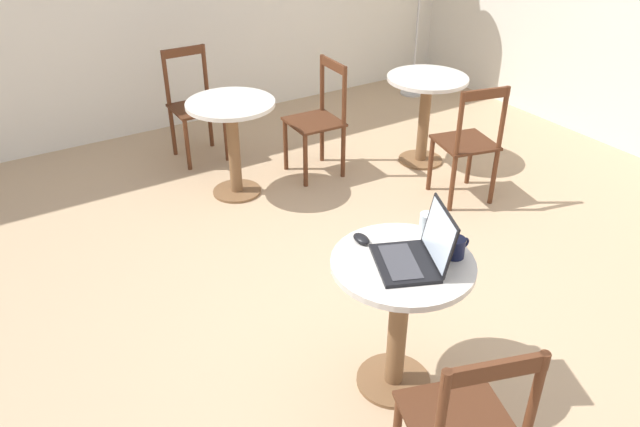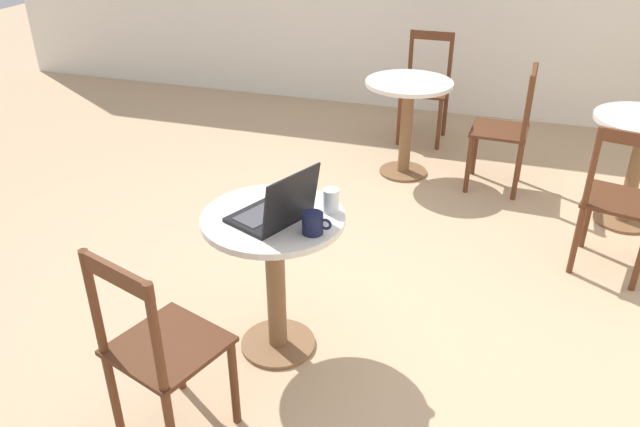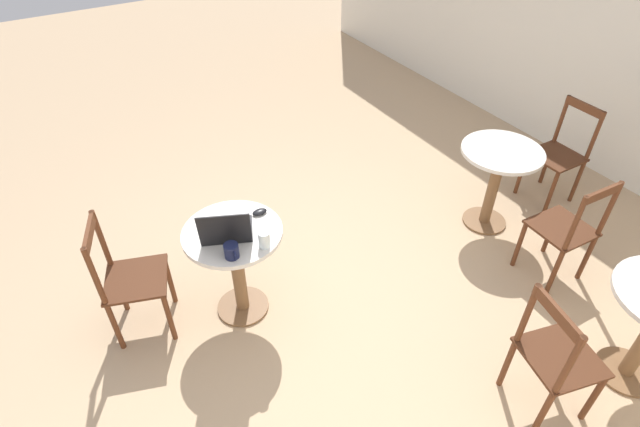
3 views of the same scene
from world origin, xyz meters
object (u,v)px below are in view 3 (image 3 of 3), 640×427
(cafe_table_near, at_px, (236,254))
(chair_mid_front, at_px, (554,358))
(mouse, at_px, (260,212))
(cafe_table_far, at_px, (498,172))
(laptop, at_px, (226,230))
(drinking_glass, at_px, (264,239))
(mug, at_px, (232,251))
(chair_far_right, at_px, (567,231))
(chair_far_back, at_px, (560,154))
(chair_near_front, at_px, (129,280))

(cafe_table_near, height_order, chair_mid_front, chair_mid_front)
(mouse, bearing_deg, cafe_table_far, 82.37)
(cafe_table_near, distance_m, cafe_table_far, 2.22)
(laptop, relative_size, mouse, 4.05)
(cafe_table_near, height_order, drinking_glass, drinking_glass)
(mug, relative_size, drinking_glass, 1.19)
(cafe_table_near, height_order, laptop, laptop)
(chair_far_right, height_order, chair_far_back, same)
(chair_far_back, bearing_deg, chair_far_right, -48.81)
(mouse, bearing_deg, chair_near_front, -99.77)
(cafe_table_near, xyz_separation_m, drinking_glass, (0.23, 0.12, 0.26))
(chair_far_right, distance_m, chair_far_back, 1.08)
(chair_mid_front, bearing_deg, mouse, -149.21)
(mug, distance_m, drinking_glass, 0.21)
(cafe_table_near, bearing_deg, drinking_glass, 27.12)
(cafe_table_far, distance_m, drinking_glass, 2.11)
(mouse, relative_size, mug, 0.78)
(cafe_table_near, xyz_separation_m, mug, (0.22, -0.09, 0.25))
(chair_mid_front, relative_size, chair_far_back, 1.00)
(chair_mid_front, distance_m, mouse, 1.96)
(cafe_table_far, bearing_deg, mug, -89.56)
(chair_near_front, distance_m, chair_far_back, 3.67)
(laptop, bearing_deg, chair_far_right, 68.18)
(chair_mid_front, relative_size, mouse, 9.07)
(cafe_table_near, distance_m, chair_near_front, 0.70)
(laptop, distance_m, drinking_glass, 0.26)
(chair_mid_front, height_order, chair_far_right, same)
(cafe_table_far, distance_m, mug, 2.31)
(chair_near_front, height_order, laptop, laptop)
(cafe_table_near, xyz_separation_m, chair_far_right, (0.92, 2.18, -0.08))
(drinking_glass, bearing_deg, laptop, -141.21)
(cafe_table_near, bearing_deg, mug, -22.41)
(cafe_table_far, xyz_separation_m, chair_far_right, (0.72, -0.03, -0.08))
(chair_far_back, distance_m, drinking_glass, 2.89)
(chair_mid_front, relative_size, drinking_glass, 8.42)
(mouse, bearing_deg, chair_far_right, 63.22)
(chair_near_front, relative_size, mouse, 9.07)
(mug, xyz_separation_m, drinking_glass, (0.01, 0.21, 0.01))
(laptop, height_order, mug, laptop)
(cafe_table_near, height_order, mouse, mouse)
(chair_far_back, bearing_deg, drinking_glass, -89.55)
(cafe_table_near, relative_size, laptop, 1.82)
(chair_mid_front, bearing_deg, chair_far_back, 128.01)
(cafe_table_far, relative_size, mug, 5.74)
(chair_near_front, bearing_deg, mug, 52.62)
(chair_far_right, height_order, mug, chair_far_right)
(chair_near_front, height_order, chair_far_right, same)
(chair_far_back, relative_size, mouse, 9.07)
(cafe_table_far, bearing_deg, chair_mid_front, -35.50)
(chair_far_right, bearing_deg, cafe_table_near, -112.88)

